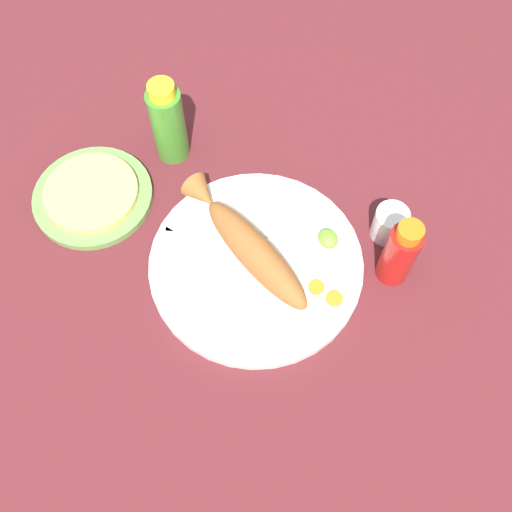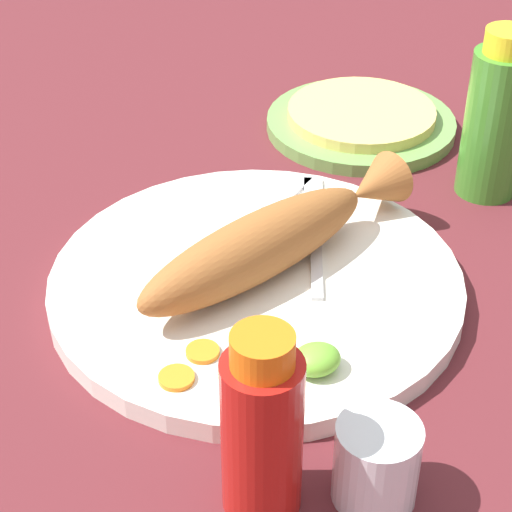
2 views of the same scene
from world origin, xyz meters
name	(u,v)px [view 2 (image 2 of 2)]	position (x,y,z in m)	size (l,w,h in m)	color
ground_plane	(256,292)	(0.00, 0.00, 0.00)	(4.00, 4.00, 0.00)	#561E23
main_plate	(256,284)	(0.00, 0.00, 0.01)	(0.35, 0.35, 0.02)	white
fried_fish	(275,238)	(-0.02, -0.01, 0.05)	(0.29, 0.14, 0.06)	#935628
fork_near	(263,215)	(-0.04, -0.08, 0.02)	(0.16, 0.12, 0.00)	silver
fork_far	(314,225)	(-0.08, -0.05, 0.02)	(0.09, 0.17, 0.00)	silver
carrot_slice_near	(203,352)	(0.08, 0.07, 0.02)	(0.03, 0.03, 0.00)	orange
carrot_slice_mid	(176,378)	(0.10, 0.09, 0.02)	(0.03, 0.03, 0.00)	orange
lime_wedge_main	(316,359)	(0.01, 0.12, 0.03)	(0.04, 0.03, 0.02)	#6BB233
hot_sauce_bottle_red	(262,429)	(0.09, 0.20, 0.07)	(0.05, 0.05, 0.14)	#B21914
hot_sauce_bottle_green	(496,119)	(-0.27, -0.06, 0.08)	(0.06, 0.06, 0.17)	#3D8428
salt_cup	(376,467)	(0.02, 0.23, 0.03)	(0.06, 0.06, 0.06)	silver
tortilla_plate	(361,124)	(-0.22, -0.22, 0.01)	(0.21, 0.21, 0.01)	#6B9E4C
tortilla_stack	(361,113)	(-0.22, -0.22, 0.02)	(0.16, 0.16, 0.01)	#E0C666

